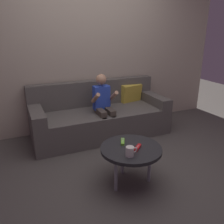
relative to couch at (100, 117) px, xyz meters
name	(u,v)px	position (x,y,z in m)	size (l,w,h in m)	color
ground_plane	(136,173)	(-0.02, -1.19, -0.28)	(9.25, 9.25, 0.00)	#4C4742
wall_back	(89,51)	(-0.02, 0.39, 0.97)	(4.63, 0.05, 2.50)	#B2A38E
couch	(100,117)	(0.00, 0.00, 0.00)	(2.05, 0.80, 0.80)	#56514C
person_seated_on_couch	(104,104)	(-0.01, -0.18, 0.27)	(0.33, 0.40, 0.96)	#4C4238
coffee_table	(131,151)	(-0.16, -1.32, 0.10)	(0.63, 0.63, 0.42)	#232326
game_remote_lime_near_edge	(123,142)	(-0.19, -1.19, 0.15)	(0.10, 0.14, 0.03)	#72C638
game_remote_red_center	(138,148)	(-0.11, -1.37, 0.15)	(0.13, 0.12, 0.03)	red
coffee_mug	(130,151)	(-0.25, -1.46, 0.19)	(0.12, 0.08, 0.10)	silver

